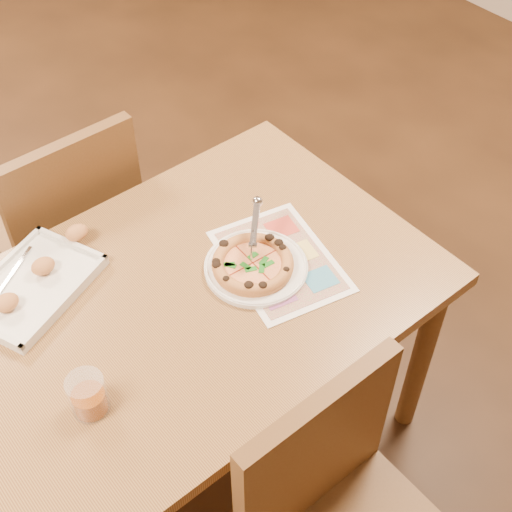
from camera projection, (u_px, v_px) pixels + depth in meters
room at (149, 82)px, 1.31m from camera, size 7.00×7.00×7.00m
dining_table at (179, 321)px, 1.83m from camera, size 1.30×0.85×0.72m
chair_near at (340, 508)px, 1.56m from camera, size 0.42×0.42×0.47m
chair_far at (68, 215)px, 2.20m from camera, size 0.42×0.42×0.47m
plate at (256, 267)px, 1.83m from camera, size 0.28×0.28×0.01m
pizza at (253, 264)px, 1.82m from camera, size 0.21×0.21×0.03m
pizza_cutter at (254, 230)px, 1.82m from camera, size 0.12×0.12×0.09m
appetizer_tray at (34, 283)px, 1.78m from camera, size 0.40×0.34×0.06m
glass_tumbler at (88, 397)px, 1.53m from camera, size 0.08×0.08×0.10m
menu at (280, 261)px, 1.86m from camera, size 0.33×0.41×0.00m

